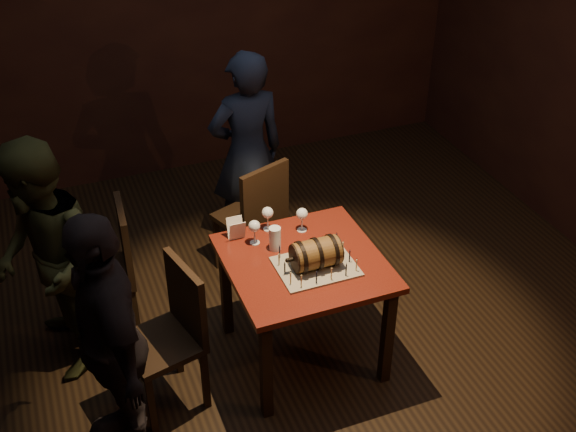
{
  "coord_description": "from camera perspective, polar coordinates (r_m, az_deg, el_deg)",
  "views": [
    {
      "loc": [
        -1.24,
        -3.23,
        3.3
      ],
      "look_at": [
        0.04,
        0.05,
        0.95
      ],
      "focal_mm": 45.0,
      "sensor_mm": 36.0,
      "label": 1
    }
  ],
  "objects": [
    {
      "name": "wine_glass_mid",
      "position": [
        4.41,
        -1.63,
        0.19
      ],
      "size": [
        0.07,
        0.07,
        0.16
      ],
      "color": "silver",
      "rests_on": "pub_table"
    },
    {
      "name": "person_left_rear",
      "position": [
        4.4,
        -18.59,
        -3.55
      ],
      "size": [
        0.62,
        0.78,
        1.53
      ],
      "primitive_type": "imported",
      "rotation": [
        0.0,
        0.0,
        -1.51
      ],
      "color": "#393D1E",
      "rests_on": "ground"
    },
    {
      "name": "chair_left_rear",
      "position": [
        4.69,
        -13.72,
        -3.75
      ],
      "size": [
        0.43,
        0.43,
        0.93
      ],
      "color": "black",
      "rests_on": "ground"
    },
    {
      "name": "chair_back",
      "position": [
        5.03,
        -2.54,
        0.18
      ],
      "size": [
        0.52,
        0.52,
        0.93
      ],
      "color": "black",
      "rests_on": "ground"
    },
    {
      "name": "menu_card",
      "position": [
        4.37,
        -4.11,
        -1.06
      ],
      "size": [
        0.1,
        0.05,
        0.13
      ],
      "primitive_type": null,
      "color": "white",
      "rests_on": "pub_table"
    },
    {
      "name": "pub_table",
      "position": [
        4.28,
        1.27,
        -4.68
      ],
      "size": [
        0.9,
        0.9,
        0.75
      ],
      "color": "#4C120C",
      "rests_on": "ground"
    },
    {
      "name": "barrel_cake",
      "position": [
        4.1,
        2.23,
        -2.99
      ],
      "size": [
        0.33,
        0.19,
        0.19
      ],
      "color": "brown",
      "rests_on": "cake_board"
    },
    {
      "name": "chair_left_front",
      "position": [
        4.15,
        -9.08,
        -8.81
      ],
      "size": [
        0.48,
        0.48,
        0.93
      ],
      "color": "black",
      "rests_on": "ground"
    },
    {
      "name": "person_back",
      "position": [
        5.25,
        -3.26,
        4.98
      ],
      "size": [
        0.58,
        0.4,
        1.56
      ],
      "primitive_type": "imported",
      "rotation": [
        0.0,
        0.0,
        3.18
      ],
      "color": "#191F32",
      "rests_on": "ground"
    },
    {
      "name": "person_left_front",
      "position": [
        3.8,
        -13.96,
        -9.47
      ],
      "size": [
        0.46,
        0.93,
        1.52
      ],
      "primitive_type": "imported",
      "rotation": [
        0.0,
        0.0,
        -1.47
      ],
      "color": "black",
      "rests_on": "ground"
    },
    {
      "name": "room_shell",
      "position": [
        3.95,
        -0.28,
        4.94
      ],
      "size": [
        5.04,
        5.04,
        2.8
      ],
      "color": "black",
      "rests_on": "ground"
    },
    {
      "name": "pint_of_ale",
      "position": [
        4.26,
        -1.04,
        -1.83
      ],
      "size": [
        0.07,
        0.07,
        0.15
      ],
      "color": "silver",
      "rests_on": "pub_table"
    },
    {
      "name": "birthday_candles",
      "position": [
        4.13,
        2.23,
        -3.49
      ],
      "size": [
        0.4,
        0.3,
        0.09
      ],
      "color": "#EED28E",
      "rests_on": "cake_board"
    },
    {
      "name": "wine_glass_right",
      "position": [
        4.4,
        1.11,
        0.1
      ],
      "size": [
        0.07,
        0.07,
        0.16
      ],
      "color": "silver",
      "rests_on": "pub_table"
    },
    {
      "name": "cake_board",
      "position": [
        4.16,
        2.21,
        -4.01
      ],
      "size": [
        0.45,
        0.35,
        0.01
      ],
      "primitive_type": "cube",
      "color": "gray",
      "rests_on": "pub_table"
    },
    {
      "name": "wine_glass_left",
      "position": [
        4.29,
        -2.68,
        -0.88
      ],
      "size": [
        0.07,
        0.07,
        0.16
      ],
      "color": "silver",
      "rests_on": "pub_table"
    }
  ]
}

